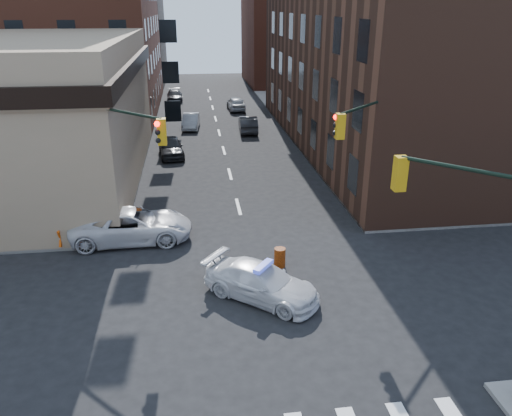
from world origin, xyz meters
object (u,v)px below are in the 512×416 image
object	(u,v)px
parked_car_enear	(248,124)
barricade_nw_a	(73,236)
police_car	(261,282)
parked_car_wfar	(191,121)
pickup	(132,225)
parked_car_wnear	(171,147)
barrel_bank	(137,217)
pedestrian_a	(104,201)
pedestrian_b	(83,211)
barrel_road	(280,258)

from	to	relation	value
parked_car_enear	barricade_nw_a	xyz separation A→B (m)	(-10.88, -22.31, -0.08)
police_car	parked_car_enear	bearing A→B (deg)	33.16
police_car	parked_car_wfar	size ratio (longest dim) A/B	1.15
parked_car_enear	pickup	bearing A→B (deg)	71.86
parked_car_wnear	parked_car_enear	bearing A→B (deg)	39.94
parked_car_wfar	barrel_bank	size ratio (longest dim) A/B	4.43
pedestrian_a	barricade_nw_a	bearing A→B (deg)	-79.72
police_car	pickup	distance (m)	8.17
pickup	pedestrian_a	distance (m)	3.32
pickup	parked_car_enear	distance (m)	23.23
police_car	barrel_bank	xyz separation A→B (m)	(-5.48, 7.75, -0.22)
police_car	parked_car_wnear	world-z (taller)	parked_car_wnear
parked_car_wnear	parked_car_wfar	bearing A→B (deg)	73.67
pedestrian_b	barrel_bank	bearing A→B (deg)	-15.41
parked_car_wnear	pedestrian_a	size ratio (longest dim) A/B	2.39
parked_car_wnear	barricade_nw_a	size ratio (longest dim) A/B	3.20
parked_car_wnear	parked_car_wfar	xyz separation A→B (m)	(1.58, 9.12, -0.05)
pickup	barricade_nw_a	size ratio (longest dim) A/B	4.33
barrel_bank	pedestrian_a	bearing A→B (deg)	149.80
parked_car_wnear	barrel_road	xyz separation A→B (m)	(5.22, -18.21, -0.29)
parked_car_wfar	pickup	bearing A→B (deg)	-92.38
barricade_nw_a	parked_car_wnear	bearing A→B (deg)	88.66
barrel_bank	barricade_nw_a	world-z (taller)	barricade_nw_a
police_car	pedestrian_a	xyz separation A→B (m)	(-7.29, 8.80, 0.36)
pickup	parked_car_wnear	bearing A→B (deg)	-7.37
pedestrian_a	pedestrian_b	xyz separation A→B (m)	(-0.87, -1.12, -0.04)
parked_car_enear	barricade_nw_a	distance (m)	24.82
pedestrian_a	barricade_nw_a	world-z (taller)	pedestrian_a
pickup	pedestrian_b	xyz separation A→B (m)	(-2.60, 1.70, 0.20)
police_car	barrel_bank	world-z (taller)	police_car
parked_car_wfar	parked_car_enear	distance (m)	5.54
parked_car_enear	pedestrian_b	world-z (taller)	pedestrian_b
pickup	barrel_road	size ratio (longest dim) A/B	6.59
police_car	parked_car_wnear	size ratio (longest dim) A/B	1.11
parked_car_wnear	barrel_bank	distance (m)	12.96
pedestrian_b	pickup	bearing A→B (deg)	-50.15
pickup	parked_car_wnear	world-z (taller)	pickup
pedestrian_b	barrel_road	world-z (taller)	pedestrian_b
barrel_bank	parked_car_wfar	bearing A→B (deg)	82.24
police_car	barrel_bank	size ratio (longest dim) A/B	5.10
barrel_bank	parked_car_enear	bearing A→B (deg)	67.80
police_car	pickup	xyz separation A→B (m)	(-5.56, 5.98, 0.12)
pedestrian_b	barricade_nw_a	xyz separation A→B (m)	(-0.06, -2.29, -0.35)
parked_car_wnear	pedestrian_b	size ratio (longest dim) A/B	2.51
police_car	pedestrian_a	world-z (taller)	pedestrian_a
police_car	pedestrian_a	size ratio (longest dim) A/B	2.65
pickup	barrel_bank	world-z (taller)	pickup
pedestrian_a	barrel_road	size ratio (longest dim) A/B	2.04
parked_car_wnear	police_car	bearing A→B (deg)	-85.36
parked_car_wnear	pedestrian_b	world-z (taller)	pedestrian_b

